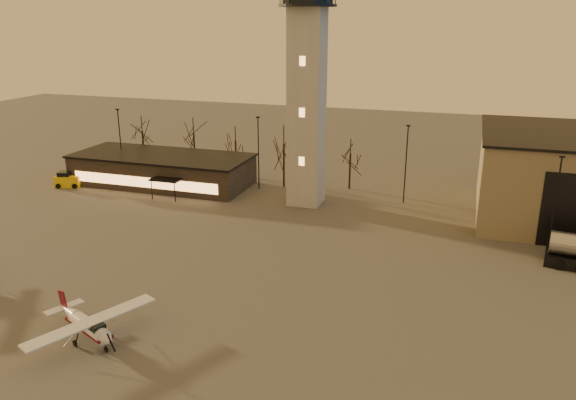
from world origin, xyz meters
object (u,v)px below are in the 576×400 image
at_px(cessna_front, 91,330).
at_px(service_cart, 68,181).
at_px(control_tower, 307,74).
at_px(terminal, 162,169).

height_order(cessna_front, service_cart, cessna_front).
bearing_deg(cessna_front, control_tower, 105.84).
relative_size(cessna_front, service_cart, 2.53).
relative_size(control_tower, terminal, 1.28).
bearing_deg(cessna_front, service_cart, 155.49).
relative_size(terminal, service_cart, 6.62).
bearing_deg(service_cart, control_tower, -11.89).
distance_m(terminal, service_cart, 13.29).
bearing_deg(control_tower, cessna_front, -98.95).
bearing_deg(terminal, cessna_front, -67.01).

